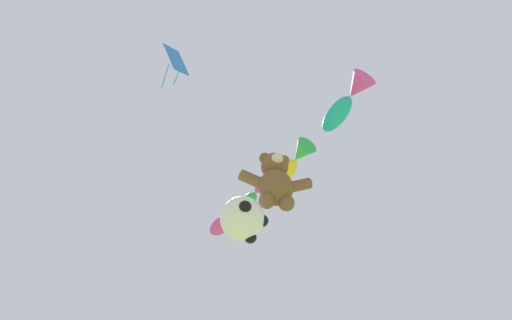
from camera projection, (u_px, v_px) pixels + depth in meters
name	position (u px, v px, depth m)	size (l,w,h in m)	color
teddy_bear_kite	(275.00, 180.00, 10.77)	(2.03, 0.90, 2.06)	brown
soccer_ball_kite	(243.00, 219.00, 9.57)	(1.18, 1.18, 1.09)	white
fish_kite_teal	(347.00, 101.00, 12.95)	(1.35, 2.42, 0.81)	#19ADB2
fish_kite_goldfin	(293.00, 163.00, 13.88)	(1.31, 2.25, 0.73)	yellow
fish_kite_emerald	(253.00, 195.00, 15.41)	(1.14, 1.76, 0.66)	green
fish_kite_magenta	(230.00, 218.00, 16.68)	(1.84, 2.34, 0.91)	#E53F9E
diamond_kite	(176.00, 61.00, 14.35)	(1.02, 1.16, 2.66)	blue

